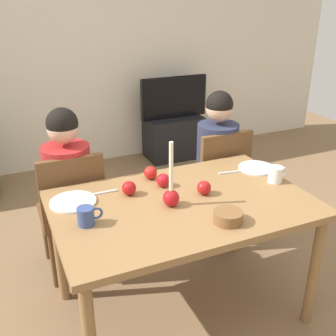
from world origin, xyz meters
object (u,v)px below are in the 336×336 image
(tv_stand, at_px, (174,137))
(mug_right, at_px, (276,175))
(apple_near_candle, at_px, (204,188))
(chair_left, at_px, (72,208))
(apple_far_edge, at_px, (163,180))
(chair_right, at_px, (218,179))
(bowl_walnuts, at_px, (228,217))
(tv, at_px, (174,97))
(candle_centerpiece, at_px, (171,193))
(person_left_child, at_px, (70,198))
(apple_by_right_mug, at_px, (150,173))
(person_right_child, at_px, (216,170))
(plate_right, at_px, (257,168))
(mug_left, at_px, (87,216))
(dining_table, at_px, (183,215))
(apple_by_left_plate, at_px, (129,188))
(plate_left, at_px, (73,202))

(tv_stand, height_order, mug_right, mug_right)
(tv_stand, bearing_deg, apple_near_candle, -110.73)
(chair_left, bearing_deg, apple_far_edge, -39.53)
(chair_right, height_order, bowl_walnuts, chair_right)
(chair_left, xyz_separation_m, tv, (1.51, 1.69, 0.20))
(candle_centerpiece, bearing_deg, tv, 64.94)
(person_left_child, xyz_separation_m, apple_by_right_mug, (0.45, -0.30, 0.22))
(person_right_child, bearing_deg, apple_by_right_mug, -155.25)
(mug_right, bearing_deg, person_right_child, 92.56)
(chair_left, bearing_deg, tv_stand, 48.33)
(plate_right, xyz_separation_m, mug_left, (-1.16, -0.23, 0.04))
(tv_stand, height_order, apple_by_right_mug, apple_by_right_mug)
(person_left_child, bearing_deg, chair_left, -90.00)
(bowl_walnuts, height_order, apple_far_edge, apple_far_edge)
(person_right_child, xyz_separation_m, apple_far_edge, (-0.62, -0.43, 0.22))
(dining_table, distance_m, mug_right, 0.63)
(person_right_child, height_order, mug_right, person_right_child)
(tv_stand, xyz_separation_m, apple_by_left_plate, (-1.25, -2.10, 0.55))
(person_right_child, relative_size, tv_stand, 1.83)
(chair_right, xyz_separation_m, apple_near_candle, (-0.44, -0.58, 0.28))
(apple_by_left_plate, xyz_separation_m, apple_far_edge, (0.22, 0.02, -0.00))
(candle_centerpiece, height_order, apple_far_edge, candle_centerpiece)
(bowl_walnuts, bearing_deg, plate_right, 43.26)
(chair_left, bearing_deg, apple_by_right_mug, -30.53)
(plate_right, bearing_deg, tv_stand, 79.82)
(chair_left, height_order, tv, tv)
(plate_left, distance_m, bowl_walnuts, 0.84)
(chair_left, height_order, mug_left, chair_left)
(mug_right, bearing_deg, dining_table, 179.63)
(tv, bearing_deg, chair_left, -131.66)
(person_left_child, xyz_separation_m, plate_left, (-0.05, -0.41, 0.19))
(tv_stand, distance_m, apple_near_candle, 2.49)
(person_right_child, bearing_deg, person_left_child, 180.00)
(plate_left, bearing_deg, chair_left, 82.47)
(dining_table, distance_m, candle_centerpiece, 0.17)
(chair_right, height_order, person_right_child, person_right_child)
(chair_left, distance_m, tv_stand, 2.28)
(chair_left, distance_m, apple_far_edge, 0.68)
(tv, relative_size, apple_far_edge, 9.83)
(tv, xyz_separation_m, mug_right, (-0.39, -2.30, 0.09))
(mug_left, bearing_deg, chair_left, 87.07)
(apple_by_left_plate, bearing_deg, plate_right, 0.65)
(dining_table, height_order, tv_stand, dining_table)
(person_right_child, xyz_separation_m, mug_right, (0.03, -0.64, 0.23))
(bowl_walnuts, bearing_deg, chair_left, 124.70)
(candle_centerpiece, bearing_deg, mug_right, 0.77)
(person_right_child, height_order, apple_near_candle, person_right_child)
(apple_by_left_plate, distance_m, apple_by_right_mug, 0.24)
(chair_left, xyz_separation_m, candle_centerpiece, (0.42, -0.62, 0.31))
(dining_table, height_order, candle_centerpiece, candle_centerpiece)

